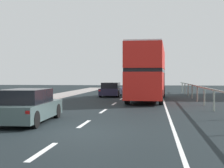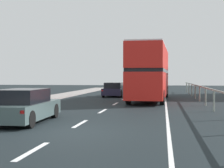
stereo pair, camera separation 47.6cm
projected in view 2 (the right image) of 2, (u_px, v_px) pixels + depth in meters
name	position (u px, v px, depth m)	size (l,w,h in m)	color
ground_plane	(68.00, 132.00, 11.48)	(75.74, 120.00, 0.10)	black
lane_paint_markings	(145.00, 109.00, 19.19)	(3.55, 46.00, 0.01)	silver
bridge_side_railing	(210.00, 92.00, 19.46)	(0.10, 42.00, 1.19)	gray
double_decker_bus_red	(150.00, 72.00, 26.12)	(2.92, 11.46, 4.17)	red
hatchback_car_near	(25.00, 106.00, 13.57)	(1.89, 4.50, 1.36)	#415454
sedan_car_ahead	(114.00, 90.00, 31.28)	(1.77, 4.33, 1.30)	#212038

